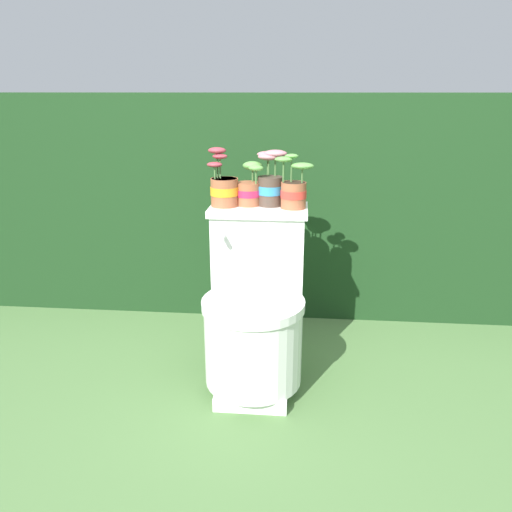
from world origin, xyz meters
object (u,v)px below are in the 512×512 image
at_px(potted_plant_midright, 294,190).
at_px(potted_plant_middle, 270,182).
at_px(potted_plant_left, 224,188).
at_px(toilet, 255,311).
at_px(potted_plant_midleft, 249,189).

bearing_deg(potted_plant_midright, potted_plant_middle, 153.32).
distance_m(potted_plant_left, potted_plant_middle, 0.19).
bearing_deg(toilet, potted_plant_midright, 44.21).
relative_size(toilet, potted_plant_left, 3.02).
height_order(toilet, potted_plant_midleft, potted_plant_midleft).
bearing_deg(potted_plant_left, potted_plant_midleft, 14.94).
height_order(toilet, potted_plant_left, potted_plant_left).
bearing_deg(toilet, potted_plant_middle, 76.45).
relative_size(toilet, potted_plant_midright, 3.32).
distance_m(potted_plant_midleft, potted_plant_midright, 0.19).
height_order(potted_plant_left, potted_plant_middle, potted_plant_left).
xyz_separation_m(toilet, potted_plant_midright, (0.14, 0.14, 0.48)).
bearing_deg(potted_plant_middle, toilet, -103.55).
relative_size(potted_plant_left, potted_plant_midleft, 1.34).
height_order(potted_plant_left, potted_plant_midleft, potted_plant_left).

